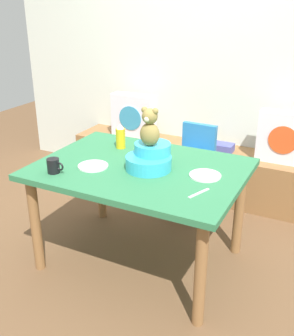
{
  "coord_description": "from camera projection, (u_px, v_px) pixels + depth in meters",
  "views": [
    {
      "loc": [
        1.16,
        -2.2,
        1.79
      ],
      "look_at": [
        0.0,
        0.1,
        0.69
      ],
      "focal_mm": 43.38,
      "sensor_mm": 36.0,
      "label": 1
    }
  ],
  "objects": [
    {
      "name": "coffee_mug",
      "position": [
        54.0,
        166.0,
        2.58
      ],
      "size": [
        0.12,
        0.08,
        0.09
      ],
      "color": "black",
      "rests_on": "dining_table"
    },
    {
      "name": "infant_seat_teal",
      "position": [
        150.0,
        158.0,
        2.64
      ],
      "size": [
        0.3,
        0.33,
        0.16
      ],
      "color": "#32ACCB",
      "rests_on": "dining_table"
    },
    {
      "name": "pillow_floral_left",
      "position": [
        134.0,
        116.0,
        4.03
      ],
      "size": [
        0.44,
        0.15,
        0.44
      ],
      "color": "silver",
      "rests_on": "window_bench"
    },
    {
      "name": "window_bench",
      "position": [
        200.0,
        170.0,
        3.93
      ],
      "size": [
        2.6,
        0.44,
        0.46
      ],
      "primitive_type": "cube",
      "color": "olive",
      "rests_on": "ground_plane"
    },
    {
      "name": "ground_plane",
      "position": [
        141.0,
        259.0,
        2.99
      ],
      "size": [
        8.0,
        8.0,
        0.0
      ],
      "primitive_type": "plane",
      "color": "brown"
    },
    {
      "name": "ketchup_bottle",
      "position": [
        121.0,
        137.0,
        2.99
      ],
      "size": [
        0.07,
        0.07,
        0.18
      ],
      "color": "gold",
      "rests_on": "dining_table"
    },
    {
      "name": "back_wall",
      "position": [
        217.0,
        53.0,
        3.73
      ],
      "size": [
        4.4,
        0.1,
        2.6
      ],
      "primitive_type": "cube",
      "color": "silver",
      "rests_on": "ground_plane"
    },
    {
      "name": "table_fork",
      "position": [
        199.0,
        193.0,
        2.32
      ],
      "size": [
        0.08,
        0.16,
        0.01
      ],
      "primitive_type": "cube",
      "rotation": [
        0.0,
        0.0,
        2.77
      ],
      "color": "silver",
      "rests_on": "dining_table"
    },
    {
      "name": "highchair",
      "position": [
        193.0,
        158.0,
        3.42
      ],
      "size": [
        0.34,
        0.46,
        0.79
      ],
      "color": "#2672B2",
      "rests_on": "ground_plane"
    },
    {
      "name": "dinner_plate_far",
      "position": [
        93.0,
        166.0,
        2.69
      ],
      "size": [
        0.2,
        0.2,
        0.01
      ],
      "primitive_type": "cylinder",
      "color": "white",
      "rests_on": "dining_table"
    },
    {
      "name": "teddy_bear",
      "position": [
        150.0,
        128.0,
        2.56
      ],
      "size": [
        0.13,
        0.12,
        0.25
      ],
      "color": "olive",
      "rests_on": "infant_seat_teal"
    },
    {
      "name": "dining_table",
      "position": [
        140.0,
        179.0,
        2.73
      ],
      "size": [
        1.37,
        1.0,
        0.74
      ],
      "color": "#2D7247",
      "rests_on": "ground_plane"
    },
    {
      "name": "book_stack",
      "position": [
        222.0,
        147.0,
        3.74
      ],
      "size": [
        0.2,
        0.14,
        0.07
      ],
      "primitive_type": "cube",
      "color": "#4B509B",
      "rests_on": "window_bench"
    },
    {
      "name": "dinner_plate_near",
      "position": [
        205.0,
        176.0,
        2.55
      ],
      "size": [
        0.2,
        0.2,
        0.01
      ],
      "primitive_type": "cylinder",
      "color": "white",
      "rests_on": "dining_table"
    },
    {
      "name": "pillow_floral_right",
      "position": [
        284.0,
        138.0,
        3.43
      ],
      "size": [
        0.44,
        0.15,
        0.44
      ],
      "color": "silver",
      "rests_on": "window_bench"
    }
  ]
}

